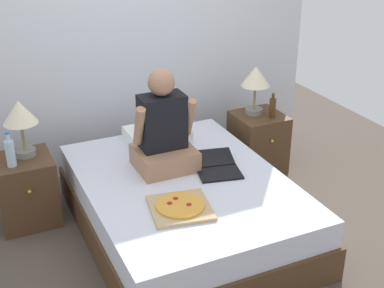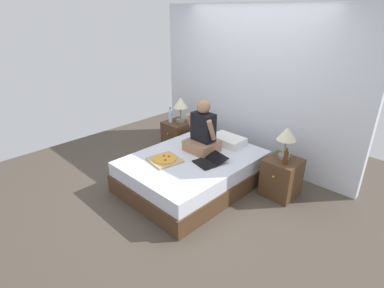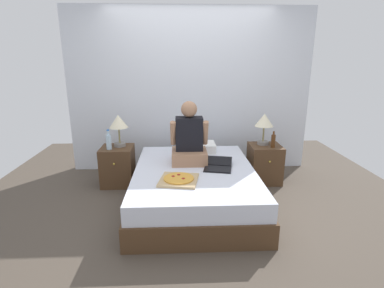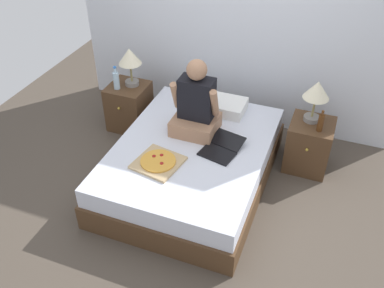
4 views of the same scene
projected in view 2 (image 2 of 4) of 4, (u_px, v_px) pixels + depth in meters
name	position (u px, v px, depth m)	size (l,w,h in m)	color
ground_plane	(193.00, 184.00, 4.50)	(5.76, 5.76, 0.00)	#4C4238
wall_back	(251.00, 87.00, 4.87)	(3.76, 0.12, 2.50)	silver
bed	(193.00, 171.00, 4.41)	(1.47, 1.97, 0.46)	#4C331E
nightstand_left	(178.00, 136.00, 5.51)	(0.44, 0.47, 0.55)	#4C331E
lamp_on_left_nightstand	(181.00, 104.00, 5.26)	(0.26, 0.26, 0.45)	gray
water_bottle	(170.00, 116.00, 5.34)	(0.07, 0.07, 0.28)	silver
nightstand_right	(281.00, 177.00, 4.15)	(0.44, 0.47, 0.55)	#4C331E
lamp_on_right_nightstand	(287.00, 136.00, 3.96)	(0.26, 0.26, 0.45)	gray
beer_bottle	(286.00, 157.00, 3.89)	(0.06, 0.06, 0.23)	#512D14
pillow	(228.00, 140.00, 4.70)	(0.52, 0.34, 0.12)	white
person_seated	(203.00, 133.00, 4.39)	(0.47, 0.40, 0.78)	#A37556
laptop	(209.00, 162.00, 4.13)	(0.40, 0.47, 0.07)	black
pizza_box	(165.00, 160.00, 4.19)	(0.46, 0.46, 0.05)	tan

